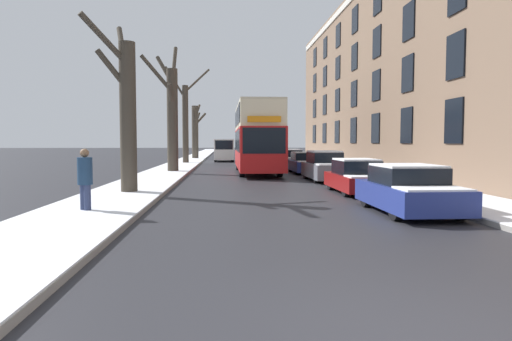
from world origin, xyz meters
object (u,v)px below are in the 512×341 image
bare_tree_left_2 (185,120)px  bare_tree_left_3 (195,130)px  parked_car_1 (357,177)px  parked_car_2 (325,167)px  pedestrian_left_sidewalk (85,179)px  parked_car_4 (291,159)px  bare_tree_left_1 (172,114)px  double_decker_bus (257,135)px  oncoming_van (224,149)px  parked_car_3 (305,163)px  bare_tree_left_0 (126,110)px  parked_car_0 (409,190)px

bare_tree_left_2 → bare_tree_left_3: bare_tree_left_2 is taller
parked_car_1 → parked_car_2: bearing=90.0°
parked_car_2 → pedestrian_left_sidewalk: (-8.85, -10.58, 0.28)m
parked_car_1 → bare_tree_left_2: bearing=109.7°
parked_car_4 → bare_tree_left_1: bearing=-145.0°
bare_tree_left_1 → pedestrian_left_sidewalk: bare_tree_left_1 is taller
parked_car_4 → parked_car_1: bearing=-90.0°
bare_tree_left_2 → double_decker_bus: 13.50m
bare_tree_left_1 → bare_tree_left_3: size_ratio=1.28×
double_decker_bus → parked_car_1: 12.37m
bare_tree_left_2 → oncoming_van: bare_tree_left_2 is taller
double_decker_bus → pedestrian_left_sidewalk: 17.75m
double_decker_bus → pedestrian_left_sidewalk: size_ratio=6.24×
bare_tree_left_1 → bare_tree_left_3: bearing=90.0°
bare_tree_left_3 → double_decker_bus: 24.08m
pedestrian_left_sidewalk → double_decker_bus: bearing=-67.5°
parked_car_3 → parked_car_4: 6.40m
double_decker_bus → parked_car_2: size_ratio=2.49×
bare_tree_left_1 → bare_tree_left_2: (-0.16, 12.11, 0.25)m
bare_tree_left_0 → bare_tree_left_2: bare_tree_left_2 is taller
bare_tree_left_2 → parked_car_3: (8.63, -12.59, -3.36)m
parked_car_2 → oncoming_van: (-5.20, 24.28, 0.52)m
parked_car_3 → double_decker_bus: bearing=173.0°
bare_tree_left_2 → parked_car_3: 15.63m
bare_tree_left_3 → parked_car_1: bearing=-76.5°
bare_tree_left_2 → bare_tree_left_3: (0.16, 11.24, -0.65)m
bare_tree_left_2 → bare_tree_left_0: bearing=-90.2°
bare_tree_left_1 → bare_tree_left_2: size_ratio=0.94×
bare_tree_left_3 → parked_car_1: 36.40m
bare_tree_left_3 → pedestrian_left_sidewalk: size_ratio=3.55×
bare_tree_left_2 → parked_car_0: bearing=-73.4°
bare_tree_left_3 → parked_car_4: bare_tree_left_3 is taller
parked_car_3 → oncoming_van: size_ratio=0.90×
parked_car_2 → parked_car_4: 12.17m
bare_tree_left_1 → parked_car_2: (8.47, -6.24, -3.04)m
double_decker_bus → parked_car_1: (3.08, -11.84, -1.83)m
bare_tree_left_3 → pedestrian_left_sidewalk: bearing=-90.5°
bare_tree_left_1 → bare_tree_left_0: bearing=-91.2°
bare_tree_left_3 → oncoming_van: size_ratio=1.27×
bare_tree_left_2 → double_decker_bus: bare_tree_left_2 is taller
double_decker_bus → pedestrian_left_sidewalk: double_decker_bus is taller
bare_tree_left_2 → pedestrian_left_sidewalk: 29.09m
parked_car_1 → parked_car_3: (-0.00, 11.46, 0.02)m
double_decker_bus → parked_car_0: bearing=-79.6°
parked_car_2 → parked_car_4: size_ratio=0.98×
bare_tree_left_0 → pedestrian_left_sidewalk: size_ratio=3.72×
parked_car_1 → oncoming_van: oncoming_van is taller
parked_car_0 → pedestrian_left_sidewalk: bearing=179.3°
bare_tree_left_0 → parked_car_0: bare_tree_left_0 is taller
bare_tree_left_3 → parked_car_4: bearing=-64.1°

